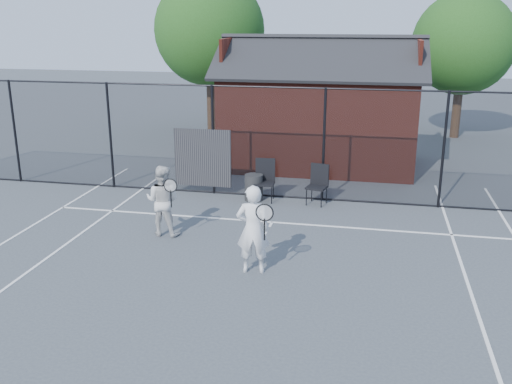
% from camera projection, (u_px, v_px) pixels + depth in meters
% --- Properties ---
extents(ground, '(80.00, 80.00, 0.00)m').
position_uv_depth(ground, '(244.00, 275.00, 10.82)').
color(ground, '#404549').
rests_on(ground, ground).
extents(court_lines, '(11.02, 18.00, 0.01)m').
position_uv_depth(court_lines, '(227.00, 308.00, 9.58)').
color(court_lines, white).
rests_on(court_lines, ground).
extents(fence, '(22.04, 3.00, 3.00)m').
position_uv_depth(fence, '(275.00, 145.00, 15.13)').
color(fence, black).
rests_on(fence, ground).
extents(clubhouse, '(6.50, 4.36, 4.19)m').
position_uv_depth(clubhouse, '(320.00, 116.00, 18.68)').
color(clubhouse, maroon).
rests_on(clubhouse, ground).
extents(tree_left, '(4.48, 4.48, 6.44)m').
position_uv_depth(tree_left, '(210.00, 30.00, 23.10)').
color(tree_left, black).
rests_on(tree_left, ground).
extents(tree_right, '(3.97, 3.97, 5.70)m').
position_uv_depth(tree_right, '(463.00, 44.00, 22.24)').
color(tree_right, black).
rests_on(tree_right, ground).
extents(player_front, '(0.80, 0.62, 1.73)m').
position_uv_depth(player_front, '(253.00, 229.00, 10.74)').
color(player_front, white).
rests_on(player_front, ground).
extents(player_back, '(0.88, 0.65, 1.60)m').
position_uv_depth(player_back, '(163.00, 200.00, 12.64)').
color(player_back, silver).
rests_on(player_back, ground).
extents(chair_left, '(0.60, 0.61, 1.02)m').
position_uv_depth(chair_left, '(317.00, 185.00, 14.80)').
color(chair_left, black).
rests_on(chair_left, ground).
extents(chair_right, '(0.56, 0.58, 1.09)m').
position_uv_depth(chair_right, '(264.00, 181.00, 15.06)').
color(chair_right, black).
rests_on(chair_right, ground).
extents(waste_bin, '(0.49, 0.49, 0.71)m').
position_uv_depth(waste_bin, '(254.00, 188.00, 15.17)').
color(waste_bin, '#262626').
rests_on(waste_bin, ground).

